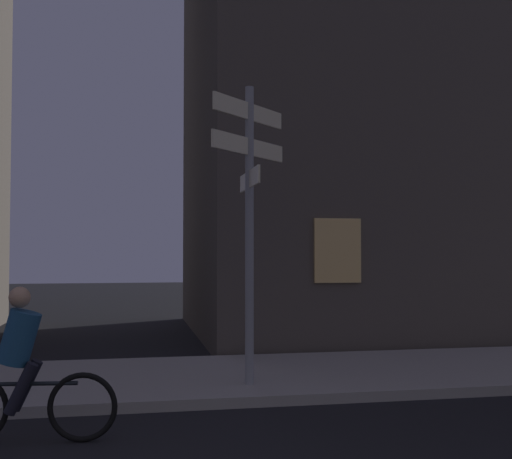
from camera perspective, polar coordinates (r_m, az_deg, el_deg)
sidewalk_kerb at (r=9.88m, az=-6.37°, el=-13.09°), size 40.00×3.32×0.14m
signpost at (r=8.97m, az=-0.59°, el=2.52°), size 1.23×1.38×4.16m
cyclist at (r=7.17m, az=-19.97°, el=-11.70°), size 1.81×0.37×1.61m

